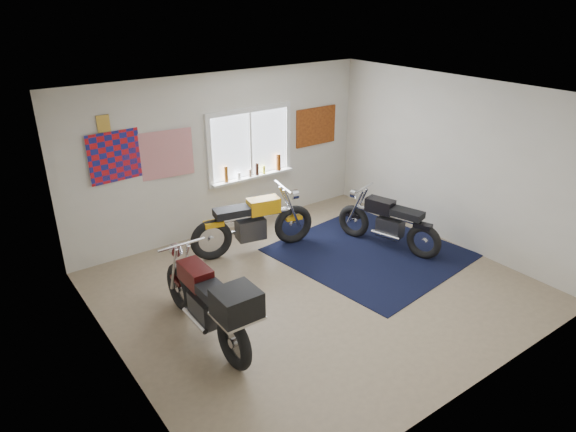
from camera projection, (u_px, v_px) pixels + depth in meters
ground at (316, 289)px, 7.25m from camera, size 5.50×5.50×0.00m
room_shell at (319, 179)px, 6.59m from camera, size 5.50×5.50×5.50m
navy_rug at (369, 253)px, 8.23m from camera, size 2.80×2.89×0.01m
window_assembly at (250, 149)px, 8.79m from camera, size 1.66×0.17×1.26m
oil_bottles at (258, 168)px, 8.94m from camera, size 1.15×0.09×0.30m
flag_display at (103, 124)px, 7.20m from camera, size 1.60×0.10×1.17m
triumph_poster at (316, 126)px, 9.51m from camera, size 0.90×0.03×0.70m
yellow_triumph at (253, 225)px, 8.13m from camera, size 2.04×0.68×1.04m
black_chrome_bike at (388, 224)px, 8.27m from camera, size 0.72×1.79×0.94m
maroon_tourer at (210, 303)px, 5.95m from camera, size 0.62×2.05×1.04m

